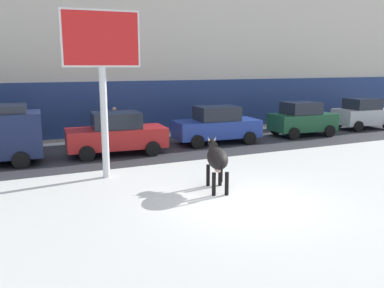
{
  "coord_description": "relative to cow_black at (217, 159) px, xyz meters",
  "views": [
    {
      "loc": [
        -5.84,
        -9.16,
        3.79
      ],
      "look_at": [
        -0.07,
        3.29,
        1.1
      ],
      "focal_mm": 37.46,
      "sensor_mm": 36.0,
      "label": 1
    }
  ],
  "objects": [
    {
      "name": "building_facade",
      "position": [
        0.13,
        13.17,
        5.49
      ],
      "size": [
        44.0,
        6.1,
        13.0
      ],
      "color": "beige",
      "rests_on": "ground"
    },
    {
      "name": "car_darkgreen_hatchback",
      "position": [
        8.88,
        6.65,
        -0.07
      ],
      "size": [
        3.61,
        2.12,
        1.86
      ],
      "color": "#194C2D",
      "rests_on": "ground"
    },
    {
      "name": "car_blue_sedan",
      "position": [
        3.6,
        6.71,
        -0.09
      ],
      "size": [
        4.31,
        2.21,
        1.84
      ],
      "color": "#233D9E",
      "rests_on": "ground"
    },
    {
      "name": "ground_plane",
      "position": [
        0.13,
        -1.36,
        -0.99
      ],
      "size": [
        120.0,
        120.0,
        0.0
      ],
      "primitive_type": "plane",
      "color": "white"
    },
    {
      "name": "car_red_sedan",
      "position": [
        -1.53,
        6.27,
        -0.09
      ],
      "size": [
        4.31,
        2.21,
        1.84
      ],
      "color": "red",
      "rests_on": "ground"
    },
    {
      "name": "cow_black",
      "position": [
        0.0,
        0.0,
        0.0
      ],
      "size": [
        0.98,
        1.93,
        1.54
      ],
      "color": "black",
      "rests_on": "ground"
    },
    {
      "name": "car_silver_hatchback",
      "position": [
        13.88,
        7.07,
        -0.07
      ],
      "size": [
        3.61,
        2.12,
        1.86
      ],
      "color": "#B7BABF",
      "rests_on": "ground"
    },
    {
      "name": "road_strip",
      "position": [
        0.13,
        6.64,
        -0.99
      ],
      "size": [
        60.0,
        5.6,
        0.01
      ],
      "primitive_type": "cube",
      "color": "#333338",
      "rests_on": "ground"
    },
    {
      "name": "billboard",
      "position": [
        -2.78,
        2.85,
        3.32
      ],
      "size": [
        2.53,
        0.43,
        5.56
      ],
      "color": "silver",
      "rests_on": "ground"
    },
    {
      "name": "pedestrian_by_cars",
      "position": [
        -4.96,
        9.51,
        -0.11
      ],
      "size": [
        0.36,
        0.24,
        1.73
      ],
      "color": "#282833",
      "rests_on": "ground"
    },
    {
      "name": "pedestrian_far_left",
      "position": [
        -0.79,
        9.51,
        -0.11
      ],
      "size": [
        0.36,
        0.24,
        1.73
      ],
      "color": "#282833",
      "rests_on": "ground"
    }
  ]
}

